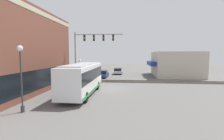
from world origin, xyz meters
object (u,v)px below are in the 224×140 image
object	(u,v)px
crossing_signal	(79,68)
parked_car_blue	(103,74)
pedestrian_at_crossing	(84,77)
streetlamp	(21,73)
city_bus	(83,78)
parked_car_silver	(118,71)

from	to	relation	value
crossing_signal	parked_car_blue	distance (m)	7.64
parked_car_blue	pedestrian_at_crossing	bearing A→B (deg)	163.50
streetlamp	parked_car_blue	xyz separation A→B (m)	(21.10, -2.99, -2.39)
city_bus	streetlamp	xyz separation A→B (m)	(-6.38, 2.99, 1.18)
crossing_signal	parked_car_silver	xyz separation A→B (m)	(13.02, -5.18, -1.65)
crossing_signal	parked_car_silver	bearing A→B (deg)	-21.70
parked_car_silver	city_bus	bearing A→B (deg)	172.85
crossing_signal	pedestrian_at_crossing	size ratio (longest dim) A/B	2.24
city_bus	parked_car_silver	bearing A→B (deg)	-7.15
city_bus	crossing_signal	xyz separation A→B (m)	(7.72, 2.58, 0.43)
city_bus	streetlamp	size ratio (longest dim) A/B	1.97
crossing_signal	pedestrian_at_crossing	xyz separation A→B (m)	(0.22, -0.57, -1.43)
pedestrian_at_crossing	city_bus	bearing A→B (deg)	-165.80
parked_car_blue	pedestrian_at_crossing	size ratio (longest dim) A/B	2.77
pedestrian_at_crossing	streetlamp	bearing A→B (deg)	176.08
city_bus	parked_car_silver	size ratio (longest dim) A/B	2.25
parked_car_blue	parked_car_silver	bearing A→B (deg)	-23.37
parked_car_blue	pedestrian_at_crossing	distance (m)	7.08
city_bus	parked_car_silver	xyz separation A→B (m)	(20.74, -2.60, -1.22)
crossing_signal	streetlamp	bearing A→B (deg)	178.34
parked_car_silver	pedestrian_at_crossing	size ratio (longest dim) A/B	2.65
pedestrian_at_crossing	parked_car_blue	bearing A→B (deg)	-16.50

